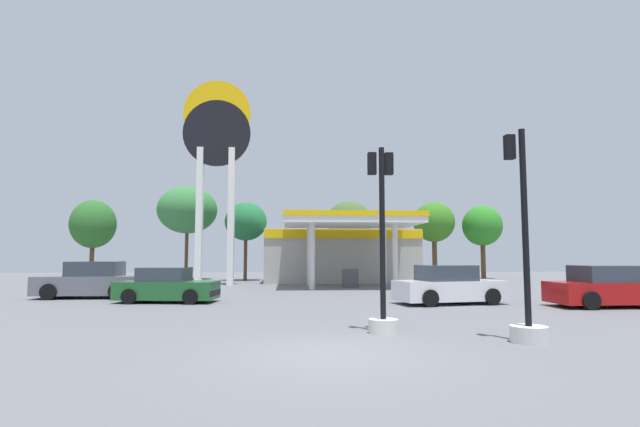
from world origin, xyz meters
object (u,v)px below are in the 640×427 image
(car_3, at_px, (449,286))
(tree_2, at_px, (246,222))
(tree_4, at_px, (434,223))
(tree_5, at_px, (482,226))
(tree_0, at_px, (93,224))
(traffic_signal_0, at_px, (526,289))
(car_1, at_px, (608,288))
(car_0, at_px, (167,286))
(station_pole_sign, at_px, (216,152))
(car_2, at_px, (92,281))
(tree_3, at_px, (349,222))
(tree_1, at_px, (187,210))
(traffic_signal_1, at_px, (382,269))

(car_3, bearing_deg, tree_2, 118.41)
(tree_4, xyz_separation_m, tree_5, (4.01, 0.07, -0.26))
(car_3, relative_size, tree_0, 0.72)
(tree_4, bearing_deg, tree_2, -175.46)
(traffic_signal_0, bearing_deg, car_1, 46.02)
(car_0, bearing_deg, tree_5, 40.87)
(station_pole_sign, xyz_separation_m, car_2, (-4.12, -8.71, -7.90))
(car_2, height_order, tree_4, tree_4)
(car_2, distance_m, car_3, 15.70)
(tree_3, relative_size, tree_5, 1.03)
(car_1, relative_size, car_3, 0.96)
(tree_1, height_order, tree_3, tree_1)
(traffic_signal_1, distance_m, tree_0, 32.48)
(station_pole_sign, distance_m, car_0, 13.62)
(tree_0, xyz_separation_m, tree_5, (31.20, -0.91, -0.07))
(car_0, distance_m, traffic_signal_0, 14.14)
(station_pole_sign, xyz_separation_m, traffic_signal_1, (7.15, -19.21, -7.07))
(traffic_signal_1, bearing_deg, car_1, 29.27)
(tree_3, bearing_deg, traffic_signal_0, -88.60)
(traffic_signal_0, height_order, tree_3, tree_3)
(traffic_signal_0, xyz_separation_m, traffic_signal_1, (-2.95, 1.49, 0.40))
(car_3, height_order, tree_1, tree_1)
(traffic_signal_1, bearing_deg, tree_4, 70.34)
(tree_1, distance_m, tree_3, 12.78)
(car_1, distance_m, car_3, 5.76)
(station_pole_sign, distance_m, tree_0, 13.93)
(car_0, height_order, car_2, car_2)
(station_pole_sign, height_order, car_0, station_pole_sign)
(traffic_signal_1, relative_size, tree_3, 0.76)
(car_2, bearing_deg, car_0, -30.59)
(car_2, relative_size, tree_4, 0.75)
(car_1, relative_size, tree_4, 0.70)
(tree_5, bearing_deg, traffic_signal_0, -110.59)
(traffic_signal_1, relative_size, tree_2, 0.79)
(tree_4, bearing_deg, traffic_signal_0, -102.98)
(car_3, bearing_deg, tree_0, 137.48)
(car_3, bearing_deg, car_1, -15.10)
(traffic_signal_1, bearing_deg, car_3, 59.78)
(traffic_signal_0, relative_size, tree_2, 0.81)
(car_3, relative_size, tree_3, 0.74)
(car_3, bearing_deg, traffic_signal_1, -120.22)
(car_3, bearing_deg, car_2, 166.58)
(car_3, distance_m, tree_3, 18.96)
(tree_2, height_order, tree_5, tree_5)
(station_pole_sign, relative_size, tree_1, 1.83)
(tree_3, xyz_separation_m, tree_5, (11.00, 0.69, -0.26))
(car_2, bearing_deg, station_pole_sign, 64.68)
(station_pole_sign, xyz_separation_m, tree_0, (-10.76, 7.74, -4.29))
(tree_5, bearing_deg, tree_3, -176.41)
(car_2, distance_m, tree_2, 15.77)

